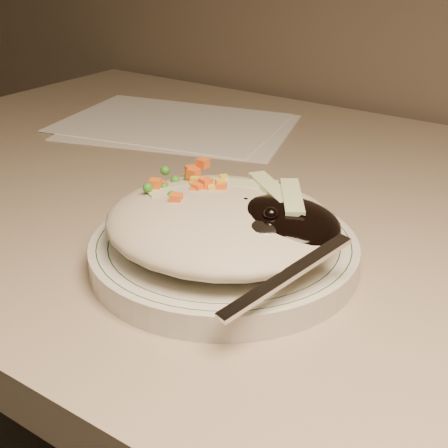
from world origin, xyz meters
The scene contains 5 objects.
desk centered at (0.00, 1.38, 0.54)m, with size 1.40×0.70×0.74m.
plate centered at (-0.08, 1.23, 0.75)m, with size 0.22×0.22×0.02m, color silver.
plate_rim centered at (-0.08, 1.23, 0.76)m, with size 0.21×0.21×0.00m.
meal centered at (-0.08, 1.22, 0.78)m, with size 0.21×0.19×0.05m.
papers centered at (-0.36, 1.51, 0.74)m, with size 0.37×0.29×0.00m.
Camera 1 is at (0.18, 0.85, 1.00)m, focal length 50.00 mm.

